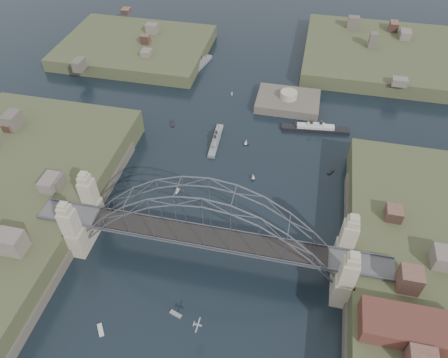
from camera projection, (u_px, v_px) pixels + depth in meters
The scene contains 19 objects.
ground at pixel (208, 258), 103.10m from camera, with size 500.00×500.00×0.00m, color black.
bridge at pixel (207, 226), 94.48m from camera, with size 84.00×13.80×24.60m.
headland_nw at pixel (136, 52), 177.43m from camera, with size 60.00×45.00×9.00m, color #404629.
headland_ne at pixel (391, 60), 171.77m from camera, with size 70.00×55.00×9.50m, color #404629.
fort_island at pixel (287, 106), 150.38m from camera, with size 22.00×16.00×9.40m.
wharf_shed at pixel (414, 328), 79.64m from camera, with size 20.00×8.00×4.00m, color #592D26.
naval_cruiser_near at pixel (216, 140), 134.67m from camera, with size 2.88×16.27×4.86m.
naval_cruiser_far at pixel (200, 65), 168.33m from camera, with size 6.31×17.87×6.00m.
ocean_liner at pixel (315, 129), 138.87m from camera, with size 22.36×5.29×5.44m.
aeroplane at pixel (197, 325), 84.24m from camera, with size 1.75×3.32×0.48m.
small_boat_a at pixel (177, 190), 118.58m from camera, with size 1.16×2.33×2.38m.
small_boat_b at pixel (253, 177), 122.16m from camera, with size 1.05×1.58×2.38m.
small_boat_c at pixel (176, 314), 92.27m from camera, with size 2.97×1.75×0.45m.
small_boat_d at pixel (331, 172), 124.86m from camera, with size 2.00×2.54×0.45m.
small_boat_e at pixel (172, 124), 141.94m from camera, with size 2.37×3.75×0.45m.
small_boat_f at pixel (246, 142), 133.50m from camera, with size 1.78×1.16×2.38m.
small_boat_h at pixel (232, 94), 154.92m from camera, with size 0.88×1.85×0.45m.
small_boat_i at pixel (353, 230), 109.21m from camera, with size 2.52×1.44×0.45m.
small_boat_j at pixel (101, 330), 89.67m from camera, with size 2.52×3.01×0.45m.
Camera 1 is at (16.51, -57.86, 86.03)m, focal length 33.59 mm.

